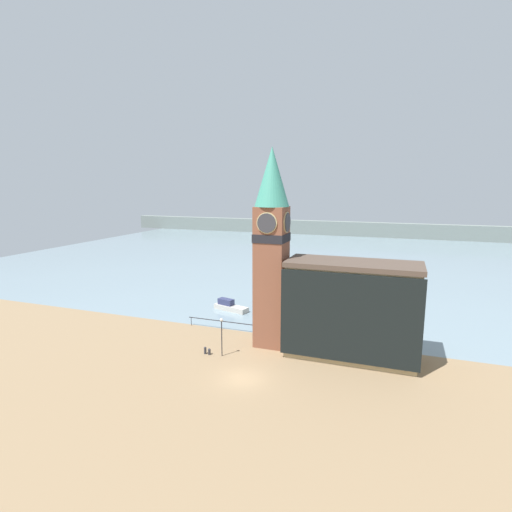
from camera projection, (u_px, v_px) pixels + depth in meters
name	position (u px, v px, depth m)	size (l,w,h in m)	color
ground_plane	(242.00, 379.00, 36.99)	(160.00, 160.00, 0.00)	#846B4C
water	(345.00, 255.00, 103.05)	(160.00, 120.00, 0.00)	gray
far_shoreline	(360.00, 229.00, 139.65)	(180.00, 3.00, 5.00)	slate
pier_railing	(222.00, 322.00, 49.50)	(9.14, 0.08, 1.09)	#232328
clock_tower	(272.00, 243.00, 43.05)	(3.71, 3.71, 21.67)	brown
pier_building	(352.00, 310.00, 40.86)	(13.49, 5.70, 10.09)	tan
boat_near	(230.00, 306.00, 57.20)	(5.43, 2.83, 1.54)	#B7B2A8
mooring_bollard_near	(209.00, 351.00, 42.16)	(0.30, 0.30, 0.68)	#2D2D33
mooring_bollard_far	(205.00, 350.00, 42.35)	(0.28, 0.28, 0.79)	#2D2D33
lamp_post	(222.00, 330.00, 41.42)	(0.32, 0.32, 4.12)	black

